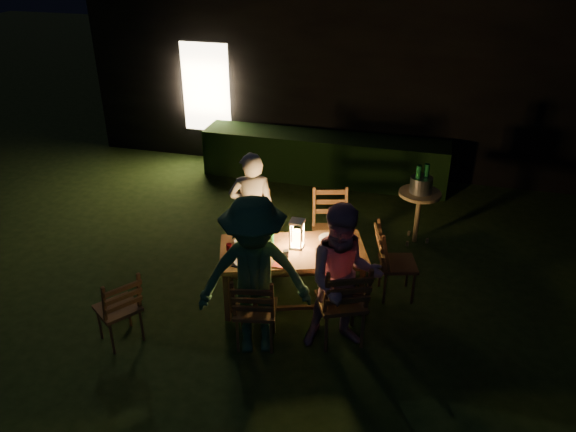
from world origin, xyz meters
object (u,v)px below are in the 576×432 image
(side_table, at_px, (419,198))
(bottle_bucket_a, at_px, (418,182))
(chair_near_left, at_px, (256,322))
(chair_spare, at_px, (120,320))
(person_opp_left, at_px, (255,278))
(ice_bucket, at_px, (421,185))
(chair_end, at_px, (395,274))
(bottle_bucket_b, at_px, (425,181))
(dining_table, at_px, (293,255))
(chair_far_left, at_px, (253,245))
(bottle_table, at_px, (271,240))
(person_house_side, at_px, (252,211))
(lantern, at_px, (297,235))
(person_opp_right, at_px, (344,279))
(chair_far_right, at_px, (330,242))
(chair_near_right, at_px, (341,315))

(side_table, distance_m, bottle_bucket_a, 0.26)
(chair_near_left, distance_m, chair_spare, 1.44)
(person_opp_left, xyz_separation_m, ice_bucket, (1.48, 2.70, -0.00))
(ice_bucket, bearing_deg, chair_spare, -134.28)
(side_table, bearing_deg, chair_end, -96.81)
(bottle_bucket_b, bearing_deg, bottle_bucket_a, -141.34)
(dining_table, distance_m, bottle_bucket_a, 2.18)
(chair_far_left, bearing_deg, person_opp_left, 91.66)
(bottle_table, bearing_deg, chair_near_left, -85.56)
(dining_table, distance_m, ice_bucket, 2.23)
(person_house_side, distance_m, lantern, 0.92)
(person_house_side, distance_m, ice_bucket, 2.33)
(person_house_side, bearing_deg, chair_far_left, 90.75)
(chair_spare, relative_size, person_opp_right, 0.56)
(chair_near_left, xyz_separation_m, side_table, (1.50, 2.65, 0.39))
(chair_spare, distance_m, ice_bucket, 4.21)
(chair_near_left, height_order, chair_far_right, chair_far_right)
(chair_near_left, relative_size, side_table, 1.25)
(person_opp_right, distance_m, side_table, 2.49)
(chair_far_right, xyz_separation_m, chair_end, (0.89, -0.50, -0.02))
(chair_far_right, distance_m, person_house_side, 1.11)
(chair_near_left, bearing_deg, bottle_bucket_a, 49.60)
(chair_far_left, relative_size, bottle_bucket_a, 3.26)
(chair_spare, xyz_separation_m, person_house_side, (0.89, 1.83, 0.51))
(chair_spare, relative_size, ice_bucket, 3.08)
(chair_far_right, relative_size, person_house_side, 0.66)
(chair_spare, bearing_deg, chair_far_left, 8.87)
(person_opp_right, xyz_separation_m, bottle_table, (-0.93, 0.54, 0.01))
(chair_end, height_order, person_opp_left, person_opp_left)
(person_opp_left, distance_m, side_table, 3.09)
(side_table, bearing_deg, dining_table, -126.69)
(chair_near_left, xyz_separation_m, person_opp_left, (0.02, -0.05, 0.59))
(person_opp_right, relative_size, bottle_bucket_b, 5.15)
(chair_far_left, relative_size, chair_end, 1.07)
(side_table, bearing_deg, chair_spare, -134.28)
(person_house_side, bearing_deg, chair_near_left, 89.90)
(chair_far_left, distance_m, bottle_table, 0.95)
(chair_far_left, relative_size, person_opp_right, 0.63)
(chair_end, height_order, person_opp_right, person_opp_right)
(chair_far_right, height_order, bottle_table, chair_far_right)
(chair_near_left, distance_m, ice_bucket, 3.11)
(person_opp_left, relative_size, ice_bucket, 5.89)
(chair_near_right, xyz_separation_m, bottle_bucket_b, (0.69, 2.40, 0.61))
(chair_near_right, relative_size, lantern, 3.07)
(person_opp_left, bearing_deg, dining_table, 61.24)
(chair_far_right, bearing_deg, chair_end, 134.86)
(chair_near_left, height_order, person_opp_left, person_opp_left)
(chair_near_left, xyz_separation_m, chair_near_right, (0.86, 0.30, 0.03))
(chair_far_right, relative_size, person_opp_left, 0.59)
(chair_near_right, relative_size, person_house_side, 0.68)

